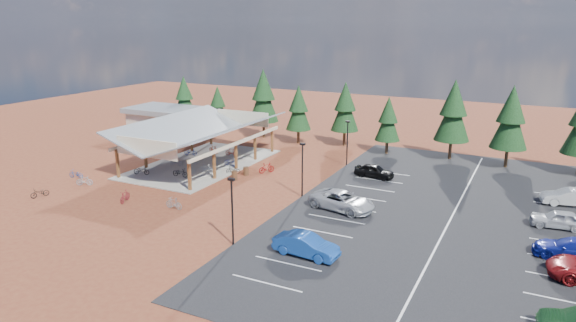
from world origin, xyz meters
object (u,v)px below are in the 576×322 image
at_px(bike_6, 230,162).
at_px(bike_16, 233,170).
at_px(lamp_post_1, 302,166).
at_px(bike_7, 231,152).
at_px(lamp_post_0, 232,207).
at_px(car_2, 342,201).
at_px(lamp_post_2, 347,140).
at_px(trash_bin_1, 246,171).
at_px(bike_13, 174,203).
at_px(bike_4, 180,172).
at_px(car_8, 558,219).
at_px(bike_1, 176,162).
at_px(bike_0, 141,170).
at_px(bike_8, 40,193).
at_px(car_1, 306,245).
at_px(car_4, 374,171).
at_px(bike_3, 214,149).
at_px(car_9, 569,197).
at_px(bike_9, 84,181).
at_px(bike_11, 125,196).
at_px(trash_bin_0, 234,175).
at_px(bike_15, 267,168).
at_px(bike_10, 76,174).
at_px(outbuilding, 167,120).
at_px(bike_pavilion, 201,132).
at_px(bike_5, 206,168).
at_px(car_7, 573,249).
at_px(bike_2, 191,152).

relative_size(bike_6, bike_16, 1.02).
relative_size(lamp_post_1, bike_7, 3.18).
bearing_deg(lamp_post_0, car_2, 65.95).
xyz_separation_m(lamp_post_2, trash_bin_1, (-8.24, -8.51, -2.53)).
bearing_deg(trash_bin_1, bike_13, -92.10).
height_order(bike_4, bike_13, bike_4).
height_order(lamp_post_0, car_8, lamp_post_0).
relative_size(bike_1, bike_6, 0.96).
height_order(lamp_post_2, bike_16, lamp_post_2).
xyz_separation_m(bike_0, bike_8, (-3.70, -9.59, -0.13)).
bearing_deg(car_1, car_4, 7.72).
xyz_separation_m(bike_3, bike_4, (2.58, -9.87, -0.02)).
distance_m(bike_4, car_2, 18.60).
distance_m(lamp_post_2, car_9, 22.68).
bearing_deg(bike_6, bike_9, 143.20).
bearing_deg(bike_11, lamp_post_0, -30.88).
relative_size(trash_bin_0, car_1, 0.19).
height_order(bike_7, car_9, car_9).
height_order(trash_bin_0, bike_3, bike_3).
bearing_deg(lamp_post_1, lamp_post_0, -90.00).
distance_m(bike_4, bike_15, 9.16).
distance_m(bike_9, bike_11, 7.32).
bearing_deg(bike_10, trash_bin_1, 109.16).
relative_size(lamp_post_2, bike_11, 2.85).
height_order(lamp_post_2, trash_bin_0, lamp_post_2).
xyz_separation_m(outbuilding, lamp_post_2, (29.00, -4.00, 0.95)).
relative_size(bike_4, bike_16, 1.19).
bearing_deg(bike_11, bike_16, 54.58).
bearing_deg(trash_bin_0, bike_pavilion, 152.75).
relative_size(lamp_post_2, bike_10, 3.12).
relative_size(bike_5, bike_16, 1.04).
bearing_deg(bike_11, outbuilding, 104.93).
xyz_separation_m(car_7, car_9, (0.02, 11.97, 0.00)).
distance_m(trash_bin_1, bike_2, 10.92).
distance_m(bike_2, bike_13, 18.24).
height_order(bike_6, bike_13, bike_13).
distance_m(bike_4, bike_9, 9.43).
height_order(lamp_post_0, bike_9, lamp_post_0).
bearing_deg(bike_1, bike_10, 125.57).
bearing_deg(bike_0, bike_13, -138.48).
bearing_deg(lamp_post_0, car_1, 7.06).
distance_m(trash_bin_0, car_7, 31.25).
bearing_deg(outbuilding, lamp_post_0, -43.99).
xyz_separation_m(trash_bin_1, bike_0, (-9.91, -5.05, 0.12)).
bearing_deg(bike_13, bike_pavilion, -152.46).
relative_size(bike_pavilion, car_4, 4.68).
distance_m(bike_8, bike_11, 8.46).
height_order(lamp_post_0, bike_2, lamp_post_0).
height_order(bike_10, car_8, car_8).
bearing_deg(bike_8, bike_11, 36.80).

